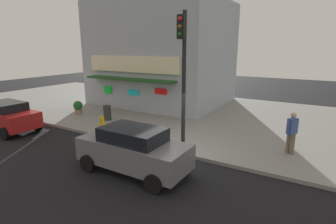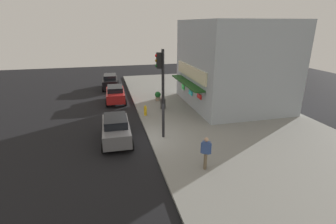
% 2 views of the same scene
% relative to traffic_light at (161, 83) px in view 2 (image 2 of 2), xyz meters
% --- Properties ---
extents(ground_plane, '(64.68, 64.68, 0.00)m').
position_rel_traffic_light_xyz_m(ground_plane, '(0.01, -0.90, -3.82)').
color(ground_plane, black).
extents(sidewalk, '(43.12, 13.35, 0.15)m').
position_rel_traffic_light_xyz_m(sidewalk, '(0.01, 5.78, -3.74)').
color(sidewalk, gray).
rests_on(sidewalk, ground_plane).
extents(corner_building, '(9.41, 8.72, 7.53)m').
position_rel_traffic_light_xyz_m(corner_building, '(-5.83, 7.92, 0.10)').
color(corner_building, '#9EA8B2').
rests_on(corner_building, sidewalk).
extents(traffic_light, '(0.32, 0.58, 5.77)m').
position_rel_traffic_light_xyz_m(traffic_light, '(0.00, 0.00, 0.00)').
color(traffic_light, black).
rests_on(traffic_light, sidewalk).
extents(fire_hydrant, '(0.48, 0.24, 0.86)m').
position_rel_traffic_light_xyz_m(fire_hydrant, '(-4.48, -0.39, -3.25)').
color(fire_hydrant, gold).
rests_on(fire_hydrant, sidewalk).
extents(trash_can, '(0.46, 0.46, 0.90)m').
position_rel_traffic_light_xyz_m(trash_can, '(-5.82, 1.41, -3.22)').
color(trash_can, '#2D2D2D').
rests_on(trash_can, sidewalk).
extents(pedestrian, '(0.42, 0.53, 1.76)m').
position_rel_traffic_light_xyz_m(pedestrian, '(4.33, 1.36, -2.70)').
color(pedestrian, brown).
rests_on(pedestrian, sidewalk).
extents(potted_plant_by_doorway, '(0.59, 0.59, 0.88)m').
position_rel_traffic_light_xyz_m(potted_plant_by_doorway, '(-8.45, 1.49, -3.19)').
color(potted_plant_by_doorway, gray).
rests_on(potted_plant_by_doorway, sidewalk).
extents(parked_car_red, '(3.96, 2.02, 1.60)m').
position_rel_traffic_light_xyz_m(parked_car_red, '(-9.37, -2.57, -2.99)').
color(parked_car_red, '#AD1E1E').
rests_on(parked_car_red, ground_plane).
extents(parked_car_grey, '(4.18, 1.97, 1.68)m').
position_rel_traffic_light_xyz_m(parked_car_grey, '(-0.44, -2.97, -2.95)').
color(parked_car_grey, slate).
rests_on(parked_car_grey, ground_plane).
extents(parked_car_black, '(4.18, 2.06, 1.66)m').
position_rel_traffic_light_xyz_m(parked_car_black, '(-15.26, -2.87, -2.96)').
color(parked_car_black, black).
rests_on(parked_car_black, ground_plane).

